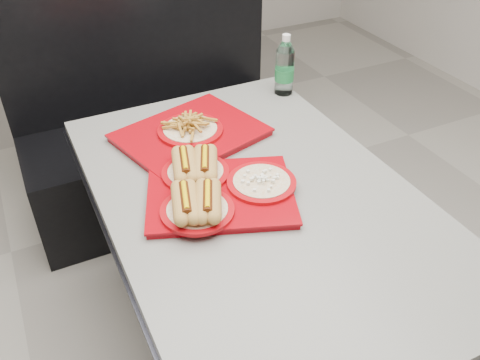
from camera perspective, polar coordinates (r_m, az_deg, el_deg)
name	(u,v)px	position (r m, az deg, el deg)	size (l,w,h in m)	color
ground	(255,345)	(2.09, 1.67, -18.04)	(6.00, 6.00, 0.00)	gray
diner_table	(258,235)	(1.64, 2.03, -6.17)	(0.92, 1.42, 0.75)	black
booth_bench	(156,127)	(2.58, -9.45, 5.86)	(1.30, 0.57, 1.35)	black
tray_near	(214,188)	(1.51, -2.94, -0.91)	(0.52, 0.47, 0.09)	#8E030B
tray_far	(190,132)	(1.79, -5.59, 5.43)	(0.55, 0.48, 0.09)	#8E030B
water_bottle	(285,68)	(2.07, 5.03, 12.38)	(0.08, 0.08, 0.24)	silver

